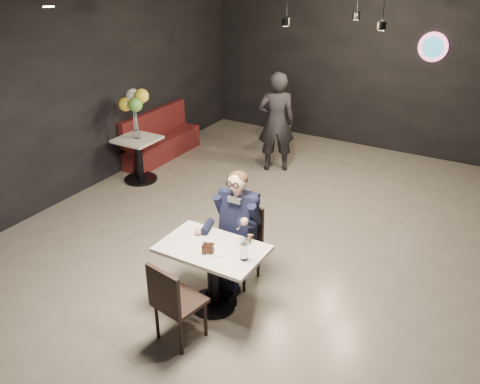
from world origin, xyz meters
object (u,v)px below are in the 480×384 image
Objects in this scene: chair_far at (239,246)px; balloon_vase at (137,134)px; side_table at (139,158)px; main_table at (213,277)px; seated_man at (239,227)px; chair_near at (180,300)px; passerby at (276,122)px; sundae_glass at (244,252)px; booth_bench at (162,135)px.

chair_far is 6.34× the size of balloon_vase.
chair_far is 3.27m from side_table.
seated_man is at bearing 90.00° from main_table.
seated_man reaches higher than chair_far.
passerby is (-1.11, 4.31, 0.40)m from chair_near.
side_table is at bearing 146.19° from sundae_glass.
passerby is (-1.11, 3.17, 0.40)m from chair_far.
sundae_glass is 0.10× the size of booth_bench.
seated_man is 0.84× the size of passerby.
booth_bench is at bearing 140.51° from chair_far.
sundae_glass reaches higher than side_table.
booth_bench is at bearing 139.61° from chair_near.
sundae_glass is (0.40, 0.56, 0.38)m from chair_near.
passerby is (2.04, 0.57, 0.42)m from booth_bench.
chair_far reaches higher than booth_bench.
seated_man is (-0.00, 0.00, 0.26)m from chair_far.
passerby is (-1.11, 3.17, 0.14)m from seated_man.
seated_man reaches higher than main_table.
chair_far is 3.38m from passerby.
chair_far is 1.14m from chair_near.
main_table is 1.20× the size of chair_far.
chair_far is at bearing -29.27° from side_table.
booth_bench is (-3.15, 2.60, -0.02)m from chair_far.
balloon_vase is 0.08× the size of passerby.
seated_man is 0.71m from sundae_glass.
chair_near reaches higher than booth_bench.
booth_bench is at bearing 106.70° from side_table.
passerby is at bearing 106.68° from main_table.
balloon_vase is at bearing 0.00° from side_table.
sundae_glass reaches higher than chair_near.
main_table is 0.56m from chair_far.
chair_near is 0.78m from sundae_glass.
sundae_glass is at bearing -33.81° from side_table.
balloon_vase reaches higher than main_table.
chair_near is at bearing -125.60° from sundae_glass.
chair_near is at bearing -49.83° from booth_bench.
balloon_vase is (-3.25, 2.18, -0.02)m from sundae_glass.
chair_far is 5.14× the size of sundae_glass.
sundae_glass is 1.23× the size of balloon_vase.
chair_near reaches higher than main_table.
main_table is 4.46m from booth_bench.
passerby reaches higher than chair_near.
sundae_glass is 0.23× the size of side_table.
seated_man is 4.10m from booth_bench.
chair_near is 1.17× the size of side_table.
passerby is at bearing 113.95° from chair_near.
passerby reaches higher than seated_man.
booth_bench is at bearing 140.51° from seated_man.
booth_bench is 2.24× the size of side_table.
booth_bench reaches higher than main_table.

